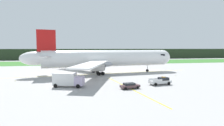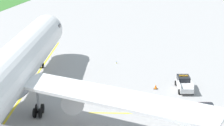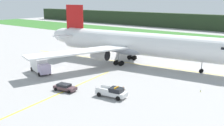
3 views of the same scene
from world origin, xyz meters
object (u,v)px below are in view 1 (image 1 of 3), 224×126
Objects in this scene: catering_truck at (68,79)px; apron_cone at (151,80)px; ops_pickup_truck at (161,81)px; airliner at (105,59)px; staff_car at (130,86)px.

catering_truck is 10.22× the size of apron_cone.
catering_truck reaches higher than ops_pickup_truck.
apron_cone is (21.79, 2.46, -1.40)m from catering_truck.
apron_cone is (9.76, -18.22, -4.88)m from airliner.
ops_pickup_truck is 7.90× the size of apron_cone.
ops_pickup_truck reaches higher than staff_car.
catering_truck is at bearing -120.19° from airliner.
ops_pickup_truck is 1.26× the size of staff_car.
staff_car reaches higher than apron_cone.
catering_truck reaches higher than staff_car.
staff_car is (13.60, -4.66, -1.05)m from catering_truck.
airliner is 11.85× the size of staff_car.
airliner is at bearing 114.93° from ops_pickup_truck.
ops_pickup_truck is at bearing -81.12° from apron_cone.
staff_car is (-8.85, -2.94, -0.20)m from ops_pickup_truck.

